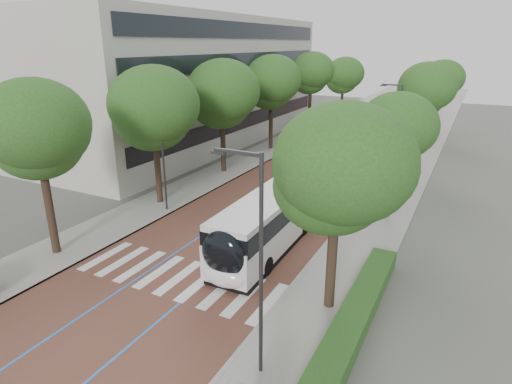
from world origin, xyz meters
The scene contains 21 objects.
ground centered at (0.00, 0.00, 0.00)m, with size 160.00×160.00×0.00m, color #51544C.
road centered at (0.00, 40.00, 0.01)m, with size 11.00×140.00×0.02m, color brown.
sidewalk_left centered at (-7.50, 40.00, 0.06)m, with size 4.00×140.00×0.12m, color gray.
sidewalk_right centered at (7.50, 40.00, 0.06)m, with size 4.00×140.00×0.12m, color gray.
kerb_left centered at (-5.60, 40.00, 0.06)m, with size 0.20×140.00×0.14m, color gray.
kerb_right centered at (5.60, 40.00, 0.06)m, with size 0.20×140.00×0.14m, color gray.
zebra_crossing centered at (0.20, 1.00, 0.03)m, with size 10.55×3.60×0.01m.
lane_line_left centered at (-1.60, 40.00, 0.02)m, with size 0.12×126.00×0.01m, color blue.
lane_line_right centered at (1.60, 40.00, 0.02)m, with size 0.12×126.00×0.01m, color blue.
office_building centered at (-19.47, 28.00, 7.00)m, with size 18.11×40.00×14.00m.
hedge centered at (9.10, 0.00, 0.52)m, with size 1.20×14.00×0.80m, color #1F4A19.
streetlight_near centered at (6.62, -3.00, 4.82)m, with size 1.82×0.20×8.00m.
streetlight_far centered at (6.62, 22.00, 4.82)m, with size 1.82×0.20×8.00m.
lamp_post_left centered at (-6.10, 8.00, 4.12)m, with size 0.14×0.14×8.00m, color #303032.
trees_left centered at (-7.50, 25.19, 6.69)m, with size 6.31×60.69×9.59m.
trees_right centered at (7.70, 20.59, 6.28)m, with size 5.66×47.40×9.06m.
lead_bus centered at (2.77, 9.36, 1.63)m, with size 2.81×18.44×3.20m.
bus_queued_0 centered at (2.71, 25.84, 1.62)m, with size 3.02×12.49×3.20m.
bus_queued_1 centered at (3.39, 38.75, 1.62)m, with size 3.08×12.50×3.20m.
bus_queued_2 centered at (2.94, 51.41, 1.62)m, with size 2.59×12.41×3.20m.
bus_queued_3 centered at (2.96, 64.65, 1.62)m, with size 2.83×12.46×3.20m.
Camera 1 is at (12.28, -14.03, 11.17)m, focal length 30.00 mm.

